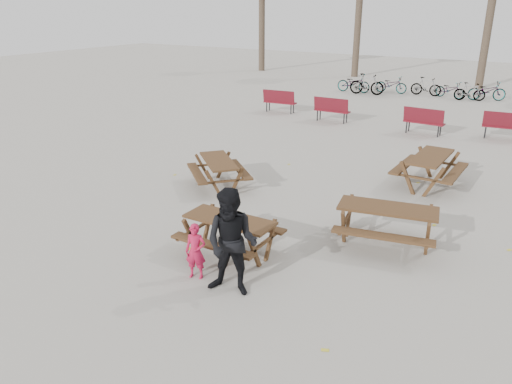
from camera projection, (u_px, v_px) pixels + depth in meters
The scene contains 13 objects.
ground at pixel (230, 254), 9.99m from camera, with size 80.00×80.00×0.00m, color gray.
main_picnic_table at pixel (230, 227), 9.78m from camera, with size 1.80×1.45×0.78m.
food_tray at pixel (237, 224), 9.43m from camera, with size 0.18×0.11×0.04m, color silver.
bread_roll at pixel (237, 222), 9.42m from camera, with size 0.14×0.06×0.05m, color tan.
soda_bottle at pixel (230, 219), 9.51m from camera, with size 0.07×0.07×0.17m.
child at pixel (196, 251), 8.97m from camera, with size 0.38×0.25×1.05m, color #B7163E.
adult at pixel (232, 243), 8.34m from camera, with size 0.92×0.72×1.90m, color black.
picnic_table_east at pixel (386, 226), 10.22m from camera, with size 1.96×1.58×0.85m, color #362113, non-canonical shape.
picnic_table_north at pixel (219, 174), 13.47m from camera, with size 1.78×1.44×0.77m, color #362113, non-canonical shape.
picnic_table_far at pixel (429, 171), 13.52m from camera, with size 2.01×1.62×0.87m, color #362113, non-canonical shape.
park_bench_row at pixel (378, 113), 20.13m from camera, with size 10.89×1.37×1.03m.
bicycle_row at pixel (414, 87), 26.63m from camera, with size 8.65×2.46×1.11m.
fallen_leaves at pixel (307, 216), 11.75m from camera, with size 11.00×11.00×0.01m, color gold, non-canonical shape.
Camera 1 is at (5.04, -7.34, 4.72)m, focal length 35.00 mm.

